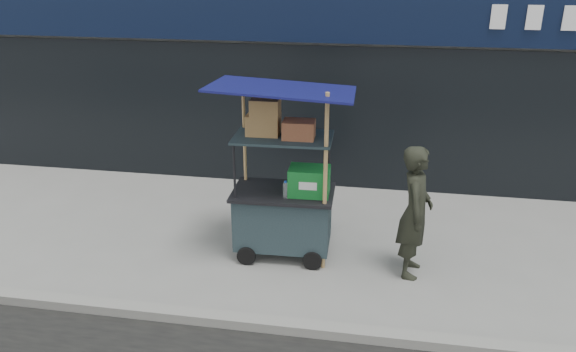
# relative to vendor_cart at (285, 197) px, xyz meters

# --- Properties ---
(ground) EXTENTS (80.00, 80.00, 0.00)m
(ground) POSITION_rel_vendor_cart_xyz_m (0.59, -1.45, -0.83)
(ground) COLOR slate
(ground) RESTS_ON ground
(curb) EXTENTS (80.00, 0.18, 0.12)m
(curb) POSITION_rel_vendor_cart_xyz_m (0.59, -1.65, -0.77)
(curb) COLOR gray
(curb) RESTS_ON ground
(vendor_cart) EXTENTS (1.78, 1.28, 2.36)m
(vendor_cart) POSITION_rel_vendor_cart_xyz_m (0.00, 0.00, 0.00)
(vendor_cart) COLOR #1B292E
(vendor_cart) RESTS_ON ground
(vendor_man) EXTENTS (0.47, 0.65, 1.69)m
(vendor_man) POSITION_rel_vendor_cart_xyz_m (1.66, -0.21, 0.02)
(vendor_man) COLOR black
(vendor_man) RESTS_ON ground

